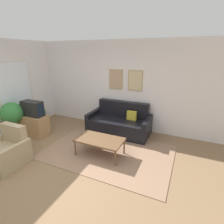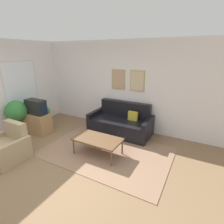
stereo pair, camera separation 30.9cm
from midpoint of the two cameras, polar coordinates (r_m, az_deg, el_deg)
The scene contains 11 objects.
ground_plane at distance 4.01m, azimuth -16.94°, elevation -17.79°, with size 16.00×16.00×0.00m, color #846647.
area_rug at distance 4.43m, azimuth 0.15°, elevation -12.84°, with size 3.05×2.00×0.01m.
wall_back at distance 5.60m, azimuth 2.38°, elevation 8.78°, with size 8.00×0.09×2.70m.
couch at distance 5.30m, azimuth 4.61°, elevation -3.64°, with size 1.84×0.90×0.91m.
coffee_table at distance 4.17m, azimuth -2.55°, elevation -9.10°, with size 1.11×0.62×0.42m.
tv_stand at distance 5.68m, azimuth -21.52°, elevation -3.48°, with size 0.77×0.43×0.61m.
tv at distance 5.51m, azimuth -22.15°, elevation 1.53°, with size 0.64×0.28×0.43m.
armchair at distance 4.61m, azimuth -29.33°, elevation -10.27°, with size 0.82×0.76×0.83m.
potted_plant_tall at distance 5.74m, azimuth -27.36°, elevation -0.00°, with size 0.62×0.62×1.03m.
potted_plant_by_window at distance 6.09m, azimuth -20.26°, elevation -0.47°, with size 0.44×0.44×0.73m.
potted_plant_small at distance 6.07m, azimuth -22.96°, elevation 0.26°, with size 0.56×0.56×0.85m.
Camera 2 is at (2.57, -2.08, 2.34)m, focal length 28.00 mm.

